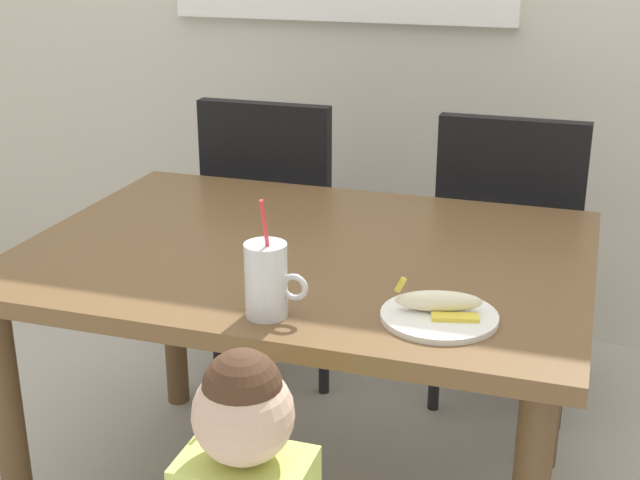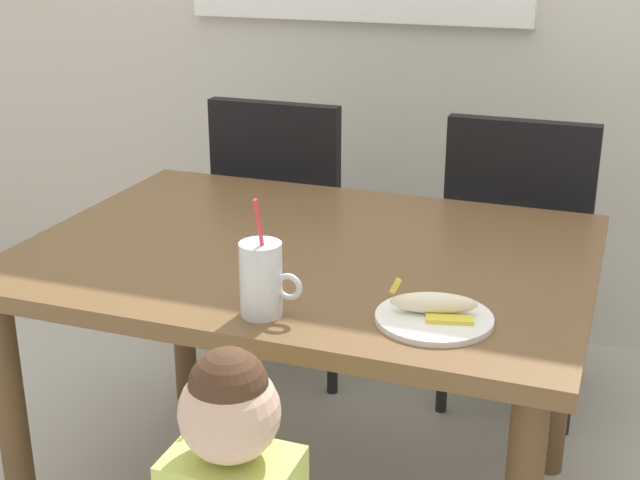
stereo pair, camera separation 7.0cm
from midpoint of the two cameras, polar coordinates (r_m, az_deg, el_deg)
The scene contains 6 objects.
dining_table at distance 2.12m, azimuth 0.16°, elevation -2.98°, with size 1.32×0.98×0.75m.
dining_chair_left at distance 2.89m, azimuth -1.30°, elevation 1.18°, with size 0.44×0.45×0.96m.
dining_chair_right at distance 2.73m, azimuth 13.50°, elevation -0.55°, with size 0.44×0.44×0.96m.
milk_cup at distance 1.71m, azimuth -2.63°, elevation -2.83°, with size 0.13×0.08×0.25m.
snack_plate at distance 1.72m, azimuth 8.59°, elevation -5.06°, with size 0.23×0.23×0.01m, color white.
peeled_banana at distance 1.73m, azimuth 8.63°, elevation -4.13°, with size 0.18×0.12×0.07m.
Camera 2 is at (0.70, -1.82, 1.48)m, focal length 49.29 mm.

